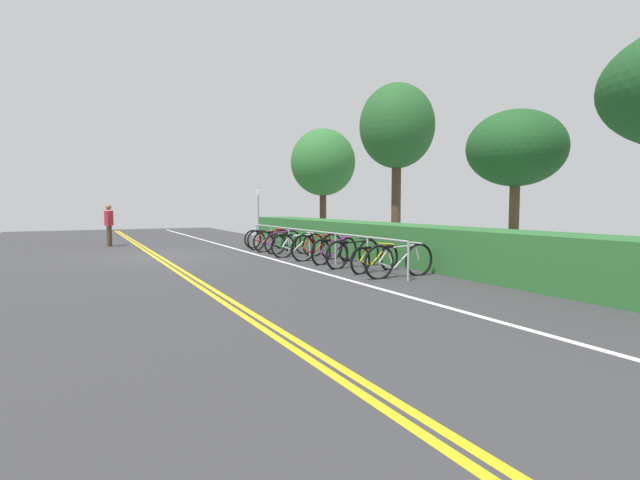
{
  "coord_description": "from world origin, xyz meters",
  "views": [
    {
      "loc": [
        15.28,
        -2.14,
        1.56
      ],
      "look_at": [
        4.19,
        3.49,
        0.65
      ],
      "focal_mm": 27.06,
      "sensor_mm": 36.0,
      "label": 1
    }
  ],
  "objects_px": {
    "tree_near_left": "(323,163)",
    "bicycle_9": "(399,261)",
    "bicycle_0": "(265,238)",
    "pedestrian": "(109,222)",
    "bicycle_1": "(269,239)",
    "bicycle_7": "(353,254)",
    "bicycle_3": "(290,244)",
    "bicycle_6": "(335,251)",
    "tree_mid": "(397,127)",
    "tree_far_right": "(516,149)",
    "bicycle_2": "(278,241)",
    "sign_post_near": "(258,210)",
    "bike_rack": "(310,237)",
    "bicycle_8": "(375,259)",
    "bicycle_5": "(317,247)",
    "bicycle_4": "(298,245)"
  },
  "relations": [
    {
      "from": "bicycle_2",
      "to": "bicycle_7",
      "type": "height_order",
      "value": "bicycle_2"
    },
    {
      "from": "bicycle_8",
      "to": "tree_mid",
      "type": "xyz_separation_m",
      "value": [
        -4.21,
        3.62,
        3.85
      ]
    },
    {
      "from": "tree_near_left",
      "to": "bicycle_9",
      "type": "bearing_deg",
      "value": -18.53
    },
    {
      "from": "bicycle_9",
      "to": "tree_far_right",
      "type": "relative_size",
      "value": 0.47
    },
    {
      "from": "bicycle_5",
      "to": "tree_near_left",
      "type": "height_order",
      "value": "tree_near_left"
    },
    {
      "from": "bicycle_2",
      "to": "bicycle_3",
      "type": "xyz_separation_m",
      "value": [
        0.93,
        0.04,
        -0.03
      ]
    },
    {
      "from": "tree_far_right",
      "to": "bicycle_7",
      "type": "bearing_deg",
      "value": -119.52
    },
    {
      "from": "bicycle_6",
      "to": "pedestrian",
      "type": "distance_m",
      "value": 9.85
    },
    {
      "from": "bicycle_3",
      "to": "sign_post_near",
      "type": "height_order",
      "value": "sign_post_near"
    },
    {
      "from": "bicycle_0",
      "to": "tree_near_left",
      "type": "distance_m",
      "value": 5.02
    },
    {
      "from": "bicycle_6",
      "to": "bicycle_7",
      "type": "bearing_deg",
      "value": 1.05
    },
    {
      "from": "bicycle_1",
      "to": "bicycle_0",
      "type": "bearing_deg",
      "value": 169.09
    },
    {
      "from": "bicycle_0",
      "to": "bicycle_9",
      "type": "distance_m",
      "value": 8.23
    },
    {
      "from": "bicycle_6",
      "to": "bicycle_8",
      "type": "height_order",
      "value": "bicycle_6"
    },
    {
      "from": "tree_near_left",
      "to": "tree_far_right",
      "type": "distance_m",
      "value": 10.34
    },
    {
      "from": "bicycle_6",
      "to": "sign_post_near",
      "type": "height_order",
      "value": "sign_post_near"
    },
    {
      "from": "bike_rack",
      "to": "bicycle_0",
      "type": "relative_size",
      "value": 5.42
    },
    {
      "from": "bicycle_9",
      "to": "pedestrian",
      "type": "relative_size",
      "value": 1.15
    },
    {
      "from": "bike_rack",
      "to": "tree_mid",
      "type": "xyz_separation_m",
      "value": [
        -0.97,
        3.73,
        3.54
      ]
    },
    {
      "from": "bicycle_1",
      "to": "bicycle_7",
      "type": "xyz_separation_m",
      "value": [
        5.58,
        0.1,
        0.0
      ]
    },
    {
      "from": "bicycle_0",
      "to": "pedestrian",
      "type": "xyz_separation_m",
      "value": [
        -3.04,
        -5.09,
        0.57
      ]
    },
    {
      "from": "bicycle_8",
      "to": "tree_mid",
      "type": "relative_size",
      "value": 0.29
    },
    {
      "from": "bicycle_4",
      "to": "bicycle_9",
      "type": "relative_size",
      "value": 0.95
    },
    {
      "from": "bicycle_1",
      "to": "tree_far_right",
      "type": "bearing_deg",
      "value": 25.04
    },
    {
      "from": "bicycle_3",
      "to": "tree_mid",
      "type": "distance_m",
      "value": 5.39
    },
    {
      "from": "bike_rack",
      "to": "sign_post_near",
      "type": "bearing_deg",
      "value": 177.21
    },
    {
      "from": "pedestrian",
      "to": "tree_near_left",
      "type": "xyz_separation_m",
      "value": [
        0.99,
        8.52,
        2.47
      ]
    },
    {
      "from": "tree_mid",
      "to": "tree_near_left",
      "type": "bearing_deg",
      "value": -178.21
    },
    {
      "from": "bicycle_4",
      "to": "sign_post_near",
      "type": "distance_m",
      "value": 4.72
    },
    {
      "from": "tree_mid",
      "to": "tree_far_right",
      "type": "bearing_deg",
      "value": -2.61
    },
    {
      "from": "bicycle_6",
      "to": "bicycle_7",
      "type": "relative_size",
      "value": 0.95
    },
    {
      "from": "bicycle_1",
      "to": "bicycle_3",
      "type": "height_order",
      "value": "bicycle_1"
    },
    {
      "from": "bicycle_1",
      "to": "tree_near_left",
      "type": "relative_size",
      "value": 0.37
    },
    {
      "from": "bicycle_5",
      "to": "tree_near_left",
      "type": "distance_m",
      "value": 8.11
    },
    {
      "from": "bicycle_7",
      "to": "tree_mid",
      "type": "bearing_deg",
      "value": 131.86
    },
    {
      "from": "bicycle_7",
      "to": "bicycle_9",
      "type": "bearing_deg",
      "value": 1.14
    },
    {
      "from": "bicycle_3",
      "to": "pedestrian",
      "type": "relative_size",
      "value": 1.01
    },
    {
      "from": "bicycle_6",
      "to": "tree_far_right",
      "type": "relative_size",
      "value": 0.44
    },
    {
      "from": "bicycle_4",
      "to": "bicycle_6",
      "type": "relative_size",
      "value": 1.03
    },
    {
      "from": "bicycle_3",
      "to": "tree_mid",
      "type": "xyz_separation_m",
      "value": [
        0.45,
        3.76,
        3.84
      ]
    },
    {
      "from": "bicycle_6",
      "to": "bicycle_9",
      "type": "distance_m",
      "value": 2.8
    },
    {
      "from": "bicycle_2",
      "to": "sign_post_near",
      "type": "distance_m",
      "value": 2.96
    },
    {
      "from": "bicycle_3",
      "to": "tree_far_right",
      "type": "height_order",
      "value": "tree_far_right"
    },
    {
      "from": "sign_post_near",
      "to": "tree_far_right",
      "type": "xyz_separation_m",
      "value": [
        9.33,
        3.25,
        1.55
      ]
    },
    {
      "from": "bicycle_3",
      "to": "bicycle_5",
      "type": "relative_size",
      "value": 0.92
    },
    {
      "from": "bicycle_1",
      "to": "tree_mid",
      "type": "height_order",
      "value": "tree_mid"
    },
    {
      "from": "bicycle_5",
      "to": "bicycle_7",
      "type": "bearing_deg",
      "value": 3.43
    },
    {
      "from": "bicycle_7",
      "to": "bicycle_3",
      "type": "bearing_deg",
      "value": -178.2
    },
    {
      "from": "bicycle_3",
      "to": "bicycle_6",
      "type": "distance_m",
      "value": 2.78
    },
    {
      "from": "bike_rack",
      "to": "pedestrian",
      "type": "distance_m",
      "value": 8.66
    }
  ]
}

